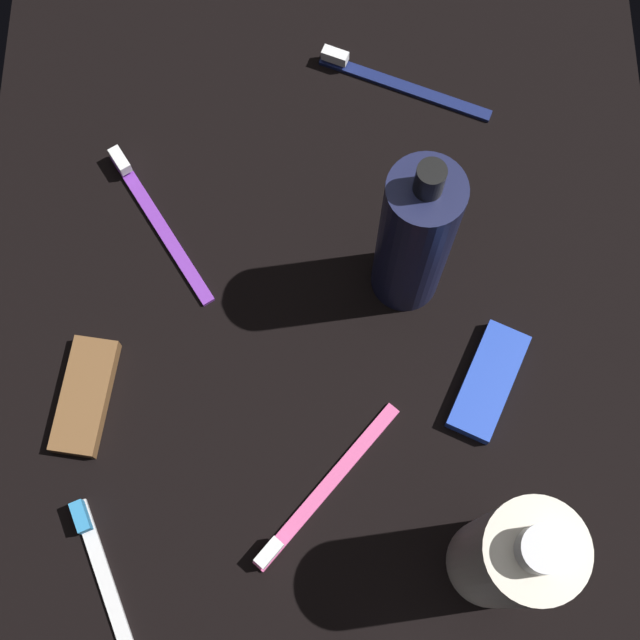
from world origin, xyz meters
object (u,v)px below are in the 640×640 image
at_px(bodywash_bottle, 511,557).
at_px(toothbrush_navy, 394,82).
at_px(lotion_bottle, 414,239).
at_px(snack_bar_brown, 85,396).
at_px(toothbrush_pink, 319,495).
at_px(toothbrush_purple, 154,216).
at_px(toothbrush_white, 107,590).
at_px(snack_bar_blue, 488,381).

distance_m(bodywash_bottle, toothbrush_navy, 0.47).
relative_size(lotion_bottle, snack_bar_brown, 2.08).
xyz_separation_m(lotion_bottle, toothbrush_pink, (-0.20, 0.08, -0.09)).
bearing_deg(snack_bar_brown, toothbrush_purple, -7.85).
height_order(bodywash_bottle, snack_bar_brown, bodywash_bottle).
relative_size(bodywash_bottle, toothbrush_pink, 1.37).
relative_size(toothbrush_pink, toothbrush_white, 0.85).
bearing_deg(toothbrush_white, lotion_bottle, -42.52).
bearing_deg(toothbrush_white, snack_bar_brown, 11.00).
bearing_deg(bodywash_bottle, toothbrush_purple, 43.41).
xyz_separation_m(bodywash_bottle, toothbrush_navy, (0.46, 0.07, -0.08)).
relative_size(toothbrush_navy, snack_bar_blue, 1.65).
height_order(lotion_bottle, bodywash_bottle, lotion_bottle).
relative_size(toothbrush_white, toothbrush_navy, 0.99).
height_order(lotion_bottle, snack_bar_blue, lotion_bottle).
bearing_deg(toothbrush_navy, lotion_bottle, -178.85).
bearing_deg(toothbrush_pink, snack_bar_blue, -56.44).
bearing_deg(toothbrush_navy, bodywash_bottle, -171.58).
bearing_deg(snack_bar_blue, toothbrush_white, 143.48).
bearing_deg(bodywash_bottle, toothbrush_navy, 8.42).
relative_size(toothbrush_pink, snack_bar_brown, 1.39).
bearing_deg(bodywash_bottle, snack_bar_blue, -2.59).
bearing_deg(snack_bar_brown, snack_bar_blue, -79.48).
bearing_deg(snack_bar_brown, toothbrush_pink, -104.18).
distance_m(toothbrush_pink, toothbrush_purple, 0.30).
relative_size(bodywash_bottle, toothbrush_white, 1.16).
relative_size(toothbrush_pink, toothbrush_navy, 0.84).
height_order(snack_bar_blue, snack_bar_brown, same).
bearing_deg(snack_bar_blue, bodywash_bottle, -157.78).
bearing_deg(toothbrush_pink, snack_bar_brown, 67.51).
bearing_deg(toothbrush_purple, snack_bar_brown, 163.85).
bearing_deg(snack_bar_blue, toothbrush_pink, 148.37).
xyz_separation_m(toothbrush_white, toothbrush_navy, (0.48, -0.25, 0.00)).
bearing_deg(toothbrush_pink, lotion_bottle, -21.61).
height_order(toothbrush_purple, snack_bar_blue, toothbrush_purple).
xyz_separation_m(lotion_bottle, toothbrush_navy, (0.21, 0.00, -0.09)).
bearing_deg(toothbrush_navy, toothbrush_white, 152.80).
distance_m(lotion_bottle, snack_bar_blue, 0.15).
height_order(lotion_bottle, toothbrush_purple, lotion_bottle).
bearing_deg(toothbrush_purple, toothbrush_navy, -57.54).
relative_size(bodywash_bottle, toothbrush_purple, 1.25).
bearing_deg(snack_bar_blue, lotion_bottle, 60.63).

